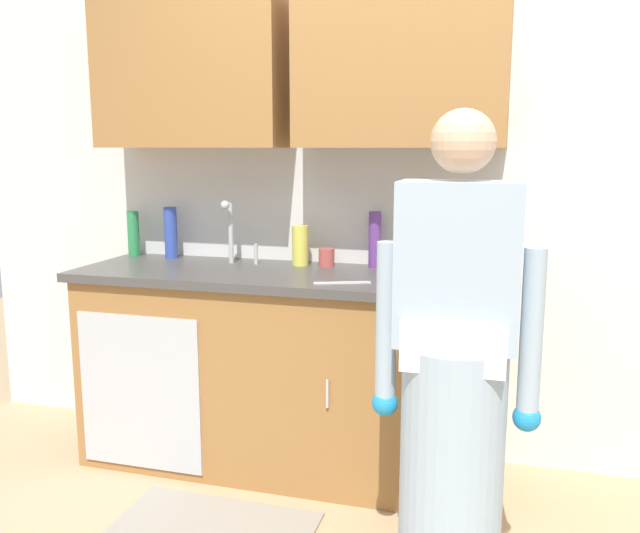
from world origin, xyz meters
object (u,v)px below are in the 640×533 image
sponge (419,270)px  bottle_water_tall (133,234)px  bottle_water_short (171,233)px  knife_on_counter (342,283)px  person_at_sink (454,400)px  bottle_dish_liquid (375,240)px  sink (227,271)px  bottle_cleaner_spray (466,252)px  cup_by_sink (327,257)px  bottle_soap (300,245)px

sponge → bottle_water_tall: bearing=177.2°
bottle_water_short → knife_on_counter: size_ratio=1.09×
bottle_water_short → knife_on_counter: bearing=-21.4°
person_at_sink → bottle_dish_liquid: (-0.47, 0.98, 0.38)m
sink → bottle_cleaner_spray: bearing=7.3°
bottle_dish_liquid → sponge: bearing=-21.2°
cup_by_sink → bottle_dish_liquid: bearing=10.5°
sink → bottle_cleaner_spray: (1.09, 0.14, 0.12)m
bottle_cleaner_spray → bottle_water_tall: 1.71m
bottle_dish_liquid → knife_on_counter: bottle_dish_liquid is taller
bottle_water_short → bottle_water_tall: size_ratio=1.12×
bottle_soap → bottle_cleaner_spray: bottle_cleaner_spray is taller
bottle_soap → bottle_cleaner_spray: size_ratio=0.93×
cup_by_sink → sponge: cup_by_sink is taller
bottle_water_tall → bottle_soap: bearing=-2.1°
sink → bottle_water_short: (-0.40, 0.20, 0.15)m
bottle_soap → bottle_dish_liquid: (0.35, 0.05, 0.04)m
knife_on_counter → sponge: bearing=28.7°
bottle_cleaner_spray → cup_by_sink: bearing=176.4°
bottle_cleaner_spray → bottle_dish_liquid: size_ratio=0.78×
bottle_soap → cup_by_sink: (0.13, 0.01, -0.05)m
bottle_water_short → knife_on_counter: 1.09m
bottle_water_short → bottle_dish_liquid: size_ratio=0.99×
knife_on_counter → bottle_water_tall: bearing=140.3°
person_at_sink → knife_on_counter: (-0.52, 0.56, 0.25)m
person_at_sink → bottle_water_short: size_ratio=6.18×
bottle_soap → knife_on_counter: bearing=-50.7°
sink → bottle_cleaner_spray: 1.11m
bottle_water_short → person_at_sink: bearing=-32.1°
sink → knife_on_counter: sink is taller
bottle_water_short → sink: bearing=-26.8°
sink → bottle_cleaner_spray: sink is taller
bottle_dish_liquid → knife_on_counter: 0.44m
bottle_soap → bottle_water_short: size_ratio=0.74×
person_at_sink → sponge: (-0.24, 0.89, 0.26)m
bottle_soap → bottle_cleaner_spray: (0.78, -0.03, 0.01)m
sink → bottle_water_tall: size_ratio=2.13×
sink → bottle_water_short: bearing=153.2°
sink → cup_by_sink: sink is taller
sponge → bottle_dish_liquid: bearing=158.8°
sink → bottle_dish_liquid: size_ratio=1.89×
bottle_soap → bottle_water_tall: bearing=177.9°
sink → sponge: size_ratio=4.55×
bottle_soap → bottle_water_short: 0.71m
person_at_sink → knife_on_counter: person_at_sink is taller
sink → person_at_sink: (1.13, -0.76, -0.23)m
sink → bottle_soap: bearing=29.5°
person_at_sink → bottle_water_short: (-1.52, 0.96, 0.38)m
bottle_water_tall → bottle_water_short: bearing=-2.2°
knife_on_counter → sink: bearing=140.7°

